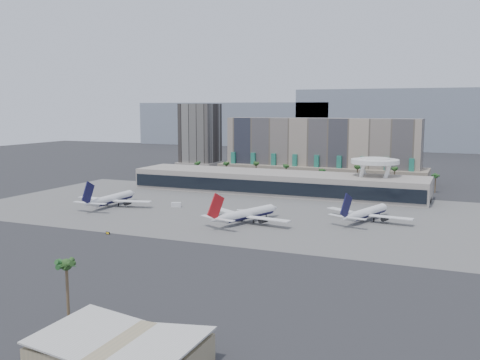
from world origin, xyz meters
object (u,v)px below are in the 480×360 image
at_px(airliner_centre, 246,214).
at_px(service_vehicle_a, 176,205).
at_px(airliner_left, 112,199).
at_px(airliner_right, 366,213).
at_px(taxiway_sign, 108,233).
at_px(service_vehicle_b, 241,212).

distance_m(airliner_centre, service_vehicle_a, 50.19).
xyz_separation_m(airliner_left, airliner_right, (123.71, 14.25, -0.13)).
bearing_deg(taxiway_sign, airliner_right, 47.99).
distance_m(airliner_left, airliner_centre, 77.43).
xyz_separation_m(airliner_centre, service_vehicle_b, (-9.55, 16.53, -2.84)).
xyz_separation_m(airliner_centre, airliner_right, (46.85, 23.61, -0.15)).
height_order(airliner_left, airliner_right, airliner_left).
relative_size(service_vehicle_a, taxiway_sign, 2.25).
relative_size(airliner_left, airliner_right, 1.07).
height_order(airliner_left, service_vehicle_a, airliner_left).
relative_size(airliner_centre, taxiway_sign, 19.75).
distance_m(airliner_centre, airliner_right, 52.47).
distance_m(airliner_right, service_vehicle_b, 56.91).
bearing_deg(taxiway_sign, airliner_left, 136.96).
relative_size(airliner_right, service_vehicle_b, 10.66).
bearing_deg(airliner_left, taxiway_sign, -56.08).
xyz_separation_m(airliner_centre, taxiway_sign, (-41.99, -40.68, -3.35)).
relative_size(airliner_left, taxiway_sign, 20.54).
bearing_deg(airliner_centre, service_vehicle_a, 176.74).
bearing_deg(service_vehicle_b, airliner_centre, -78.26).
bearing_deg(airliner_centre, taxiway_sign, -115.72).
xyz_separation_m(airliner_left, service_vehicle_b, (67.31, 7.17, -2.82)).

